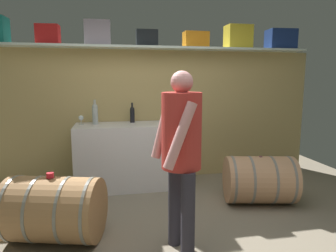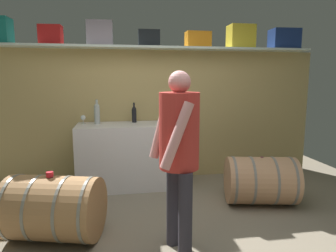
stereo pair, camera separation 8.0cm
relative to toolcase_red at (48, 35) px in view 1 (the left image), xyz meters
name	(u,v)px [view 1 (the left image)]	position (x,y,z in m)	size (l,w,h in m)	color
ground_plane	(168,224)	(1.36, -1.43, -2.13)	(6.42, 7.41, 0.02)	gray
back_wall_panel	(148,115)	(1.36, 0.15, -1.14)	(5.22, 0.10, 1.95)	tan
high_shelf_board	(149,48)	(1.36, 0.00, -0.15)	(4.80, 0.40, 0.03)	silver
toolcase_red	(48,35)	(0.00, 0.00, 0.00)	(0.29, 0.19, 0.26)	red
toolcase_grey	(98,33)	(0.65, 0.00, 0.04)	(0.34, 0.26, 0.33)	gray
toolcase_black	(147,38)	(1.33, 0.00, -0.01)	(0.30, 0.18, 0.23)	black
toolcase_orange	(196,40)	(2.06, 0.00, -0.02)	(0.36, 0.21, 0.23)	orange
toolcase_yellow	(238,37)	(2.72, 0.00, 0.04)	(0.37, 0.27, 0.34)	yellow
toolcase_navy	(281,40)	(3.43, 0.00, 0.02)	(0.42, 0.29, 0.30)	navy
work_cabinet	(128,156)	(1.01, -0.22, -1.66)	(1.43, 0.62, 0.91)	white
wine_bottle_clear	(95,113)	(0.58, -0.13, -1.06)	(0.08, 0.08, 0.34)	#B4BDB8
wine_bottle_dark	(132,114)	(1.10, -0.06, -1.09)	(0.07, 0.07, 0.29)	black
wine_glass	(81,118)	(0.39, -0.12, -1.12)	(0.07, 0.07, 0.13)	white
red_funnel	(168,121)	(1.55, -0.43, -1.15)	(0.11, 0.11, 0.13)	red
wine_barrel_near	(54,209)	(0.24, -1.54, -1.81)	(1.00, 0.82, 0.63)	#9F7347
wine_barrel_far	(260,180)	(2.58, -1.10, -1.82)	(0.92, 0.73, 0.59)	tan
tasting_cup	(50,175)	(0.22, -1.54, -1.47)	(0.07, 0.07, 0.05)	red
winemaker_pouring	(181,145)	(1.36, -1.97, -1.14)	(0.41, 0.50, 1.60)	#2C2934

